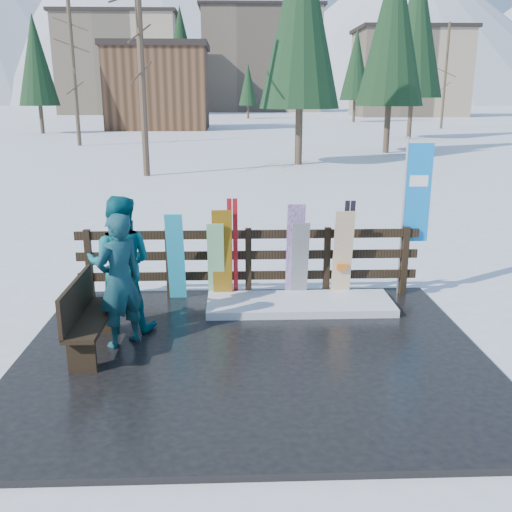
{
  "coord_description": "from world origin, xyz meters",
  "views": [
    {
      "loc": [
        -0.21,
        -6.8,
        3.29
      ],
      "look_at": [
        0.08,
        1.0,
        1.1
      ],
      "focal_mm": 40.0,
      "sensor_mm": 36.0,
      "label": 1
    }
  ],
  "objects_px": {
    "snowboard_3": "(295,252)",
    "snowboard_5": "(343,255)",
    "bench": "(86,314)",
    "person_front": "(119,281)",
    "snowboard_4": "(300,261)",
    "person_back": "(120,264)",
    "snowboard_0": "(176,257)",
    "snowboard_2": "(222,256)",
    "snowboard_1": "(216,262)",
    "rental_flag": "(414,199)"
  },
  "relations": [
    {
      "from": "snowboard_2",
      "to": "person_back",
      "type": "height_order",
      "value": "person_back"
    },
    {
      "from": "snowboard_3",
      "to": "snowboard_5",
      "type": "xyz_separation_m",
      "value": [
        0.77,
        0.0,
        -0.06
      ]
    },
    {
      "from": "snowboard_2",
      "to": "snowboard_5",
      "type": "distance_m",
      "value": 1.94
    },
    {
      "from": "snowboard_4",
      "to": "snowboard_5",
      "type": "height_order",
      "value": "snowboard_5"
    },
    {
      "from": "snowboard_0",
      "to": "snowboard_5",
      "type": "distance_m",
      "value": 2.68
    },
    {
      "from": "snowboard_1",
      "to": "rental_flag",
      "type": "height_order",
      "value": "rental_flag"
    },
    {
      "from": "bench",
      "to": "person_front",
      "type": "height_order",
      "value": "person_front"
    },
    {
      "from": "snowboard_4",
      "to": "snowboard_2",
      "type": "bearing_deg",
      "value": 180.0
    },
    {
      "from": "snowboard_1",
      "to": "snowboard_5",
      "type": "bearing_deg",
      "value": -0.0
    },
    {
      "from": "bench",
      "to": "snowboard_0",
      "type": "bearing_deg",
      "value": 62.38
    },
    {
      "from": "bench",
      "to": "snowboard_5",
      "type": "relative_size",
      "value": 1.0
    },
    {
      "from": "snowboard_4",
      "to": "person_back",
      "type": "height_order",
      "value": "person_back"
    },
    {
      "from": "snowboard_5",
      "to": "rental_flag",
      "type": "xyz_separation_m",
      "value": [
        1.19,
        0.27,
        0.86
      ]
    },
    {
      "from": "snowboard_5",
      "to": "person_back",
      "type": "relative_size",
      "value": 0.78
    },
    {
      "from": "snowboard_4",
      "to": "person_front",
      "type": "relative_size",
      "value": 0.74
    },
    {
      "from": "snowboard_0",
      "to": "rental_flag",
      "type": "xyz_separation_m",
      "value": [
        3.87,
        0.27,
        0.87
      ]
    },
    {
      "from": "rental_flag",
      "to": "snowboard_4",
      "type": "bearing_deg",
      "value": -171.82
    },
    {
      "from": "snowboard_3",
      "to": "person_back",
      "type": "xyz_separation_m",
      "value": [
        -2.56,
        -1.12,
        0.16
      ]
    },
    {
      "from": "snowboard_1",
      "to": "snowboard_5",
      "type": "distance_m",
      "value": 2.04
    },
    {
      "from": "bench",
      "to": "person_back",
      "type": "relative_size",
      "value": 0.78
    },
    {
      "from": "snowboard_0",
      "to": "person_back",
      "type": "bearing_deg",
      "value": -120.15
    },
    {
      "from": "snowboard_2",
      "to": "bench",
      "type": "bearing_deg",
      "value": -132.62
    },
    {
      "from": "snowboard_0",
      "to": "snowboard_5",
      "type": "relative_size",
      "value": 1.0
    },
    {
      "from": "snowboard_5",
      "to": "snowboard_2",
      "type": "bearing_deg",
      "value": 180.0
    },
    {
      "from": "snowboard_3",
      "to": "snowboard_0",
      "type": "bearing_deg",
      "value": 180.0
    },
    {
      "from": "snowboard_5",
      "to": "person_front",
      "type": "height_order",
      "value": "person_front"
    },
    {
      "from": "snowboard_0",
      "to": "snowboard_1",
      "type": "distance_m",
      "value": 0.64
    },
    {
      "from": "snowboard_0",
      "to": "person_front",
      "type": "distance_m",
      "value": 1.76
    },
    {
      "from": "bench",
      "to": "person_back",
      "type": "bearing_deg",
      "value": 66.44
    },
    {
      "from": "snowboard_2",
      "to": "snowboard_3",
      "type": "bearing_deg",
      "value": 0.0
    },
    {
      "from": "snowboard_4",
      "to": "snowboard_1",
      "type": "bearing_deg",
      "value": 180.0
    },
    {
      "from": "snowboard_2",
      "to": "person_front",
      "type": "relative_size",
      "value": 0.85
    },
    {
      "from": "snowboard_1",
      "to": "snowboard_4",
      "type": "bearing_deg",
      "value": -0.0
    },
    {
      "from": "bench",
      "to": "person_front",
      "type": "relative_size",
      "value": 0.84
    },
    {
      "from": "person_front",
      "to": "bench",
      "type": "bearing_deg",
      "value": -18.59
    },
    {
      "from": "person_front",
      "to": "snowboard_4",
      "type": "bearing_deg",
      "value": 168.81
    },
    {
      "from": "rental_flag",
      "to": "person_back",
      "type": "xyz_separation_m",
      "value": [
        -4.52,
        -1.39,
        -0.64
      ]
    },
    {
      "from": "snowboard_1",
      "to": "person_back",
      "type": "distance_m",
      "value": 1.74
    },
    {
      "from": "snowboard_3",
      "to": "person_front",
      "type": "xyz_separation_m",
      "value": [
        -2.47,
        -1.66,
        0.09
      ]
    },
    {
      "from": "snowboard_4",
      "to": "person_front",
      "type": "height_order",
      "value": "person_front"
    },
    {
      "from": "rental_flag",
      "to": "snowboard_0",
      "type": "bearing_deg",
      "value": -176.0
    },
    {
      "from": "bench",
      "to": "snowboard_4",
      "type": "relative_size",
      "value": 1.12
    },
    {
      "from": "snowboard_1",
      "to": "person_back",
      "type": "xyz_separation_m",
      "value": [
        -1.29,
        -1.12,
        0.31
      ]
    },
    {
      "from": "snowboard_3",
      "to": "person_front",
      "type": "height_order",
      "value": "person_front"
    },
    {
      "from": "snowboard_3",
      "to": "person_front",
      "type": "bearing_deg",
      "value": -146.05
    },
    {
      "from": "bench",
      "to": "snowboard_2",
      "type": "height_order",
      "value": "snowboard_2"
    },
    {
      "from": "snowboard_4",
      "to": "person_back",
      "type": "distance_m",
      "value": 2.88
    },
    {
      "from": "snowboard_5",
      "to": "person_back",
      "type": "xyz_separation_m",
      "value": [
        -3.33,
        -1.12,
        0.22
      ]
    },
    {
      "from": "snowboard_0",
      "to": "snowboard_2",
      "type": "distance_m",
      "value": 0.74
    },
    {
      "from": "rental_flag",
      "to": "snowboard_1",
      "type": "bearing_deg",
      "value": -175.22
    }
  ]
}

